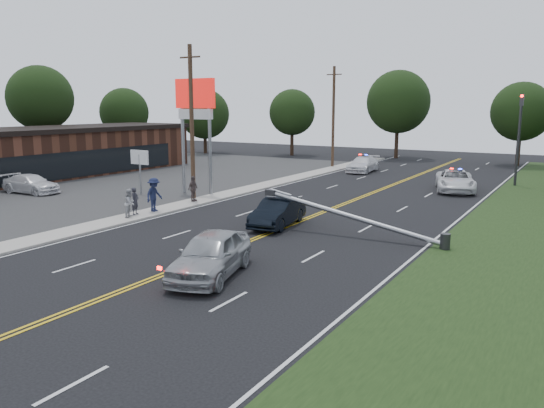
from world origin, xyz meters
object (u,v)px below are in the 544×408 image
Objects in this scene: utility_pole_far at (333,117)px; parked_car at (31,184)px; bystander_d at (193,189)px; small_sign at (140,161)px; emergency_a at (455,181)px; fallen_streetlight at (361,219)px; crashed_sedan at (278,212)px; bystander_a at (135,201)px; utility_pole_mid at (192,123)px; bystander_c at (154,195)px; pylon_sign at (195,108)px; emergency_b at (363,164)px; traffic_signal at (519,132)px; waiting_sedan at (211,254)px; bystander_b at (130,203)px.

utility_pole_far is 28.72m from parked_car.
utility_pole_far reaches higher than bystander_d.
small_sign reaches higher than emergency_a.
fallen_streetlight is at bearing -62.76° from utility_pole_far.
crashed_sedan reaches higher than parked_car.
bystander_a is at bearing -103.79° from parked_car.
small_sign is at bearing 180.00° from utility_pole_mid.
bystander_c is at bearing -143.08° from emergency_a.
pylon_sign is 5.45m from small_sign.
emergency_b is at bearing 66.16° from small_sign.
traffic_signal is at bearing -41.29° from bystander_c.
utility_pole_far is at bearing -4.10° from bystander_d.
emergency_a is at bearing -123.04° from traffic_signal.
small_sign reaches higher than crashed_sedan.
crashed_sedan is at bearing -71.32° from utility_pole_far.
crashed_sedan is 8.65m from waiting_sedan.
traffic_signal is at bearing 40.39° from pylon_sign.
pylon_sign is 0.80× the size of utility_pole_mid.
traffic_signal reaches higher than emergency_b.
traffic_signal is 29.81m from bystander_b.
crashed_sedan is (13.54, -3.83, -1.60)m from small_sign.
utility_pole_far is 2.18× the size of parked_car.
parked_car is 12.81m from bystander_d.
utility_pole_far is (0.00, 22.00, 0.00)m from utility_pole_mid.
bystander_a is at bearing 131.84° from waiting_sedan.
small_sign is 19.90m from waiting_sedan.
crashed_sedan is 2.90× the size of bystander_a.
emergency_a is at bearing -54.38° from bystander_b.
waiting_sedan is (-6.68, -30.22, -3.38)m from traffic_signal.
bystander_a reaches higher than waiting_sedan.
waiting_sedan is at bearing -113.43° from emergency_a.
bystander_a is at bearing -173.43° from crashed_sedan.
fallen_streetlight is 29.54m from utility_pole_far.
crashed_sedan is 0.92× the size of waiting_sedan.
bystander_c is at bearing -100.23° from emergency_b.
utility_pole_mid reaches higher than emergency_a.
fallen_streetlight reaches higher than bystander_b.
emergency_b is 3.25× the size of bystander_a.
small_sign is at bearing -150.26° from pylon_sign.
fallen_streetlight is at bearing -98.53° from bystander_b.
utility_pole_far reaches higher than bystander_b.
bystander_a is at bearing -125.19° from traffic_signal.
pylon_sign is at bearing -65.03° from parked_car.
bystander_b is at bearing -168.95° from crashed_sedan.
small_sign is at bearing -162.02° from emergency_a.
emergency_b is (-4.68, 23.86, -0.01)m from crashed_sedan.
bystander_d is at bearing 152.28° from crashed_sedan.
waiting_sedan is at bearing -144.16° from bystander_d.
bystander_b is (-12.51, -2.53, -0.02)m from fallen_streetlight.
small_sign is at bearing 45.63° from bystander_c.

